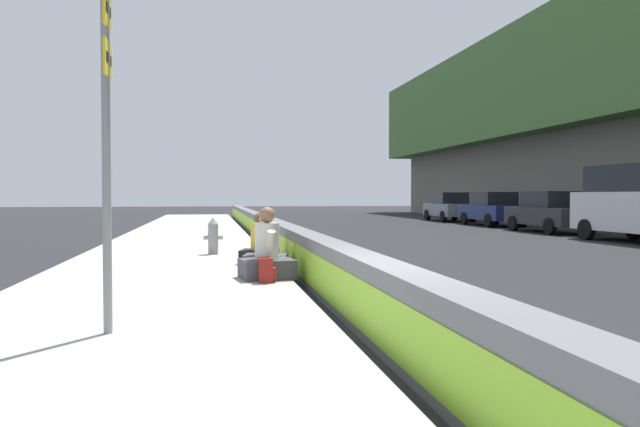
# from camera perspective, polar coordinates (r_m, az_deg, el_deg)

# --- Properties ---
(ground_plane) EXTENTS (160.00, 160.00, 0.00)m
(ground_plane) POSITION_cam_1_polar(r_m,az_deg,el_deg) (6.85, 5.70, -11.48)
(ground_plane) COLOR #232326
(ground_plane) RESTS_ON ground
(sidewalk_strip) EXTENTS (80.00, 4.40, 0.14)m
(sidewalk_strip) POSITION_cam_1_polar(r_m,az_deg,el_deg) (6.64, -17.37, -11.35)
(sidewalk_strip) COLOR #A8A59E
(sidewalk_strip) RESTS_ON ground_plane
(jersey_barrier) EXTENTS (76.00, 0.45, 0.85)m
(jersey_barrier) POSITION_cam_1_polar(r_m,az_deg,el_deg) (6.76, 5.68, -7.98)
(jersey_barrier) COLOR slate
(jersey_barrier) RESTS_ON ground_plane
(route_sign_post) EXTENTS (0.44, 0.09, 3.60)m
(route_sign_post) POSITION_cam_1_polar(r_m,az_deg,el_deg) (6.78, -18.84, 7.13)
(route_sign_post) COLOR gray
(route_sign_post) RESTS_ON sidewalk_strip
(fire_hydrant) EXTENTS (0.26, 0.46, 0.88)m
(fire_hydrant) POSITION_cam_1_polar(r_m,az_deg,el_deg) (15.25, -9.70, -1.98)
(fire_hydrant) COLOR gray
(fire_hydrant) RESTS_ON sidewalk_strip
(seated_person_foreground) EXTENTS (0.86, 0.97, 1.22)m
(seated_person_foreground) POSITION_cam_1_polar(r_m,az_deg,el_deg) (10.70, -4.84, -3.88)
(seated_person_foreground) COLOR #424247
(seated_person_foreground) RESTS_ON sidewalk_strip
(seated_person_middle) EXTENTS (0.82, 0.91, 1.11)m
(seated_person_middle) POSITION_cam_1_polar(r_m,az_deg,el_deg) (11.87, -4.97, -3.49)
(seated_person_middle) COLOR #424247
(seated_person_middle) RESTS_ON sidewalk_strip
(seated_person_rear) EXTENTS (0.81, 0.89, 1.06)m
(seated_person_rear) POSITION_cam_1_polar(r_m,az_deg,el_deg) (13.05, -5.53, -3.10)
(seated_person_rear) COLOR black
(seated_person_rear) RESTS_ON sidewalk_strip
(backpack) EXTENTS (0.32, 0.28, 0.40)m
(backpack) POSITION_cam_1_polar(r_m,az_deg,el_deg) (10.25, -4.94, -5.17)
(backpack) COLOR maroon
(backpack) RESTS_ON sidewalk_strip
(parked_car_fourth) EXTENTS (4.53, 2.00, 1.71)m
(parked_car_fourth) POSITION_cam_1_polar(r_m,az_deg,el_deg) (27.60, 20.22, 0.15)
(parked_car_fourth) COLOR #28282D
(parked_car_fourth) RESTS_ON ground_plane
(parked_car_midline) EXTENTS (4.51, 1.96, 1.71)m
(parked_car_midline) POSITION_cam_1_polar(r_m,az_deg,el_deg) (32.75, 15.43, 0.42)
(parked_car_midline) COLOR navy
(parked_car_midline) RESTS_ON ground_plane
(parked_car_far) EXTENTS (4.56, 2.07, 1.71)m
(parked_car_far) POSITION_cam_1_polar(r_m,az_deg,el_deg) (37.82, 11.68, 0.61)
(parked_car_far) COLOR slate
(parked_car_far) RESTS_ON ground_plane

